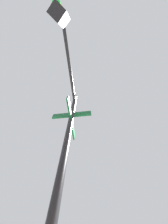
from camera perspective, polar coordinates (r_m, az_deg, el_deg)
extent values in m
cylinder|color=black|center=(2.11, -9.10, -19.77)|extent=(0.12, 0.12, 5.74)
cylinder|color=black|center=(3.96, -6.56, 19.95)|extent=(1.70, 1.52, 0.09)
cube|color=black|center=(3.57, -10.80, 36.65)|extent=(0.28, 0.28, 0.80)
sphere|color=red|center=(3.85, -10.52, 38.15)|extent=(0.18, 0.18, 0.18)
sphere|color=orange|center=(3.61, -11.36, 38.94)|extent=(0.18, 0.18, 0.18)
sphere|color=green|center=(3.37, -12.34, 39.84)|extent=(0.18, 0.18, 0.18)
cube|color=#0F5128|center=(3.09, -5.83, -3.15)|extent=(0.85, 0.76, 0.20)
cube|color=#0F5128|center=(3.28, -5.48, -1.27)|extent=(0.69, 0.77, 0.20)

